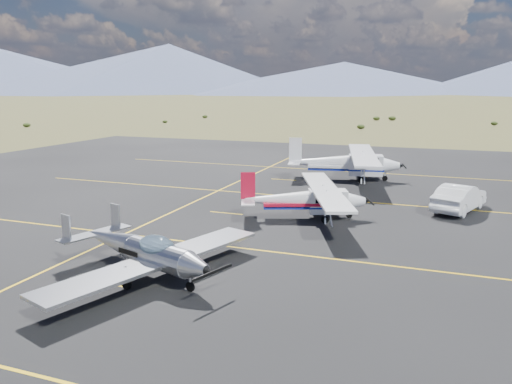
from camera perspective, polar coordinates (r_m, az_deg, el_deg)
The scene contains 6 objects.
ground at distance 20.57m, azimuth -4.11°, elevation -8.06°, with size 1600.00×1600.00×0.00m, color #383D1C.
apron at distance 26.79m, azimuth 2.06°, elevation -3.25°, with size 72.00×72.00×0.02m, color black.
aircraft_low_wing at distance 19.25m, azimuth -12.58°, elevation -6.60°, with size 7.02×9.50×2.08m.
aircraft_cessna at distance 26.93m, azimuth 5.71°, elevation -0.72°, with size 7.16×9.89×2.56m.
aircraft_plain at distance 38.56m, azimuth 10.23°, elevation 3.41°, with size 7.89×12.57×3.17m.
sedan at distance 30.82m, azimuth 22.21°, elevation -0.60°, with size 1.66×4.75×1.56m, color white.
Camera 1 is at (8.04, -17.57, 7.04)m, focal length 35.00 mm.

